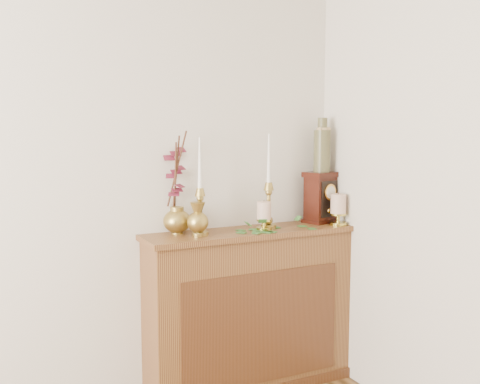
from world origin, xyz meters
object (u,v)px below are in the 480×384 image
candlestick_left (200,204)px  candlestick_center (269,198)px  ceramic_vase (322,148)px  mantel_clock (322,198)px  bud_vase (198,220)px  ginger_jar (175,187)px

candlestick_left → candlestick_center: candlestick_center is taller
candlestick_center → ceramic_vase: size_ratio=1.66×
mantel_clock → ceramic_vase: size_ratio=0.95×
candlestick_center → bud_vase: size_ratio=2.95×
mantel_clock → bud_vase: bearing=171.6°
ginger_jar → mantel_clock: (0.92, -0.07, -0.10)m
bud_vase → ceramic_vase: 0.93m
mantel_clock → ginger_jar: bearing=161.1°
ginger_jar → ceramic_vase: bearing=-4.2°
mantel_clock → ceramic_vase: 0.30m
bud_vase → mantel_clock: mantel_clock is taller
candlestick_left → mantel_clock: candlestick_left is taller
bud_vase → ceramic_vase: bearing=6.3°
bud_vase → ceramic_vase: ceramic_vase is taller
mantel_clock → ceramic_vase: ceramic_vase is taller
candlestick_left → ginger_jar: 0.18m
candlestick_center → mantel_clock: candlestick_center is taller
bud_vase → ginger_jar: ginger_jar is taller
candlestick_center → candlestick_left: bearing=-175.7°
ginger_jar → mantel_clock: size_ratio=1.81×
mantel_clock → ceramic_vase: bearing=90.0°
mantel_clock → candlestick_left: bearing=170.2°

